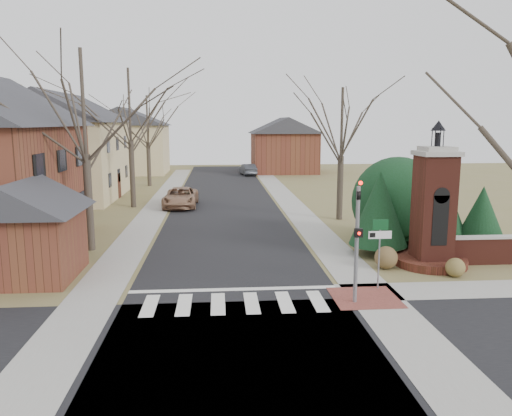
{
  "coord_description": "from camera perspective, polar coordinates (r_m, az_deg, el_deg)",
  "views": [
    {
      "loc": [
        -0.55,
        -16.16,
        6.39
      ],
      "look_at": [
        1.16,
        6.0,
        2.56
      ],
      "focal_mm": 35.0,
      "sensor_mm": 36.0,
      "label": 1
    }
  ],
  "objects": [
    {
      "name": "house_distant_right",
      "position": [
        64.78,
        3.2,
        7.34
      ],
      "size": [
        8.8,
        8.8,
        7.3
      ],
      "color": "brown",
      "rests_on": "ground"
    },
    {
      "name": "garage_left",
      "position": [
        22.52,
        -25.05,
        -1.78
      ],
      "size": [
        4.8,
        4.8,
        4.29
      ],
      "color": "brown",
      "rests_on": "ground"
    },
    {
      "name": "evergreen_far",
      "position": [
        27.13,
        24.42,
        -0.64
      ],
      "size": [
        2.4,
        2.4,
        3.3
      ],
      "color": "#473D33",
      "rests_on": "ground"
    },
    {
      "name": "traffic_signal_pole",
      "position": [
        17.83,
        11.5,
        -2.74
      ],
      "size": [
        0.28,
        0.41,
        4.5
      ],
      "color": "slate",
      "rests_on": "ground"
    },
    {
      "name": "evergreen_near",
      "position": [
        24.76,
        13.9,
        -0.02
      ],
      "size": [
        2.8,
        2.8,
        4.1
      ],
      "color": "#473D33",
      "rests_on": "ground"
    },
    {
      "name": "sign_post",
      "position": [
        19.66,
        13.95,
        -3.57
      ],
      "size": [
        0.9,
        0.07,
        2.75
      ],
      "color": "slate",
      "rests_on": "ground"
    },
    {
      "name": "brick_gate_monument",
      "position": [
        23.59,
        19.56,
        -1.11
      ],
      "size": [
        3.2,
        3.2,
        6.47
      ],
      "color": "#58231A",
      "rests_on": "ground"
    },
    {
      "name": "ground",
      "position": [
        17.38,
        -2.34,
        -11.79
      ],
      "size": [
        120.0,
        120.0,
        0.0
      ],
      "primitive_type": "plane",
      "color": "olive",
      "rests_on": "ground"
    },
    {
      "name": "evergreen_mid",
      "position": [
        27.01,
        19.79,
        1.13
      ],
      "size": [
        3.4,
        3.4,
        4.7
      ],
      "color": "#473D33",
      "rests_on": "ground"
    },
    {
      "name": "house_stucco_left",
      "position": [
        45.09,
        -21.25,
        6.84
      ],
      "size": [
        9.8,
        12.8,
        9.28
      ],
      "color": "#CEBC89",
      "rests_on": "ground"
    },
    {
      "name": "cross_street",
      "position": [
        14.64,
        -1.89,
        -16.09
      ],
      "size": [
        120.0,
        8.0,
        0.01
      ],
      "primitive_type": "cube",
      "color": "black",
      "rests_on": "ground"
    },
    {
      "name": "dry_shrub_left",
      "position": [
        22.79,
        14.64,
        -5.51
      ],
      "size": [
        1.01,
        1.01,
        1.01
      ],
      "primitive_type": "sphere",
      "color": "brown",
      "rests_on": "ground"
    },
    {
      "name": "crosswalk_zone",
      "position": [
        18.13,
        -2.43,
        -10.84
      ],
      "size": [
        8.0,
        2.2,
        0.02
      ],
      "primitive_type": "cube",
      "color": "silver",
      "rests_on": "ground"
    },
    {
      "name": "distant_car",
      "position": [
        61.05,
        -0.94,
        4.42
      ],
      "size": [
        2.09,
        4.39,
        1.39
      ],
      "primitive_type": "imported",
      "rotation": [
        0.0,
        0.0,
        3.29
      ],
      "color": "#373A40",
      "rests_on": "ground"
    },
    {
      "name": "stop_bar",
      "position": [
        19.54,
        -2.59,
        -9.29
      ],
      "size": [
        8.0,
        0.35,
        0.02
      ],
      "primitive_type": "cube",
      "color": "silver",
      "rests_on": "ground"
    },
    {
      "name": "main_street",
      "position": [
        38.69,
        -3.53,
        0.26
      ],
      "size": [
        8.0,
        70.0,
        0.01
      ],
      "primitive_type": "cube",
      "color": "black",
      "rests_on": "ground"
    },
    {
      "name": "sidewalk_right_main",
      "position": [
        39.11,
        4.11,
        0.36
      ],
      "size": [
        2.0,
        60.0,
        0.02
      ],
      "primitive_type": "cube",
      "color": "gray",
      "rests_on": "ground"
    },
    {
      "name": "curb_apron",
      "position": [
        19.07,
        12.35,
        -9.99
      ],
      "size": [
        2.4,
        2.4,
        0.02
      ],
      "primitive_type": "cube",
      "color": "brown",
      "rests_on": "ground"
    },
    {
      "name": "bare_tree_0",
      "position": [
        26.0,
        -19.21,
        12.13
      ],
      "size": [
        8.05,
        8.05,
        11.15
      ],
      "color": "#473D33",
      "rests_on": "ground"
    },
    {
      "name": "bare_tree_3",
      "position": [
        33.15,
        9.8,
        10.16
      ],
      "size": [
        7.0,
        7.0,
        9.7
      ],
      "color": "#473D33",
      "rests_on": "ground"
    },
    {
      "name": "evergreen_mass",
      "position": [
        27.67,
        15.84,
        1.11
      ],
      "size": [
        4.8,
        4.8,
        4.8
      ],
      "primitive_type": "sphere",
      "color": "black",
      "rests_on": "ground"
    },
    {
      "name": "dry_shrub_right",
      "position": [
        22.56,
        21.82,
        -6.33
      ],
      "size": [
        0.81,
        0.81,
        0.81
      ],
      "primitive_type": "sphere",
      "color": "brown",
      "rests_on": "ground"
    },
    {
      "name": "pickup_truck",
      "position": [
        38.49,
        -8.6,
        1.22
      ],
      "size": [
        2.57,
        5.35,
        1.47
      ],
      "primitive_type": "imported",
      "rotation": [
        0.0,
        0.0,
        -0.03
      ],
      "color": "#986F53",
      "rests_on": "ground"
    },
    {
      "name": "sidewalk_left",
      "position": [
        38.97,
        -11.2,
        0.17
      ],
      "size": [
        2.0,
        60.0,
        0.02
      ],
      "primitive_type": "cube",
      "color": "gray",
      "rests_on": "ground"
    },
    {
      "name": "bare_tree_1",
      "position": [
        38.73,
        -14.3,
        11.91
      ],
      "size": [
        8.4,
        8.4,
        11.64
      ],
      "color": "#473D33",
      "rests_on": "ground"
    },
    {
      "name": "house_distant_left",
      "position": [
        65.2,
        -14.65,
        7.58
      ],
      "size": [
        10.8,
        8.8,
        8.53
      ],
      "color": "#CEBC89",
      "rests_on": "ground"
    },
    {
      "name": "bare_tree_2",
      "position": [
        51.63,
        -12.34,
        10.26
      ],
      "size": [
        7.35,
        7.35,
        10.19
      ],
      "color": "#473D33",
      "rests_on": "ground"
    }
  ]
}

